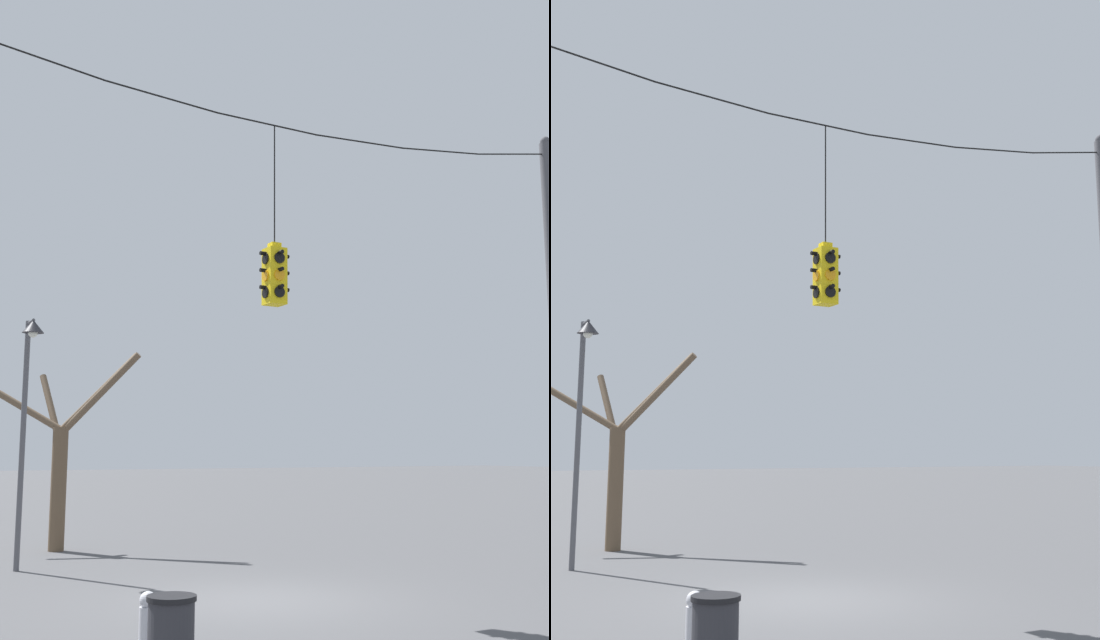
% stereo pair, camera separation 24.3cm
% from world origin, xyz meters
% --- Properties ---
extents(ground_plane, '(200.00, 200.00, 0.00)m').
position_xyz_m(ground_plane, '(0.00, 0.00, 0.00)').
color(ground_plane, '#4C4C4F').
extents(span_wire, '(14.32, 0.03, 0.79)m').
position_xyz_m(span_wire, '(0.00, -0.41, 8.65)').
color(span_wire, black).
extents(traffic_light_near_right_pole, '(0.58, 0.58, 3.33)m').
position_xyz_m(traffic_light_near_right_pole, '(0.12, -0.41, 5.60)').
color(traffic_light_near_right_pole, yellow).
extents(street_lamp, '(0.47, 0.81, 5.36)m').
position_xyz_m(street_lamp, '(-2.89, 5.22, 3.88)').
color(street_lamp, '#515156').
rests_on(street_lamp, ground_plane).
extents(bare_tree, '(3.74, 2.94, 5.05)m').
position_xyz_m(bare_tree, '(-1.22, 8.53, 2.49)').
color(bare_tree, brown).
rests_on(bare_tree, ground_plane).
extents(fire_hydrant, '(0.22, 0.30, 0.75)m').
position_xyz_m(fire_hydrant, '(-2.90, -2.56, 0.38)').
color(fire_hydrant, silver).
rests_on(fire_hydrant, ground_plane).
extents(trash_bin, '(0.57, 0.57, 0.90)m').
position_xyz_m(trash_bin, '(-3.08, -3.80, 0.46)').
color(trash_bin, '#2D2D33').
rests_on(trash_bin, ground_plane).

